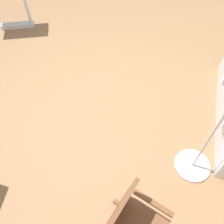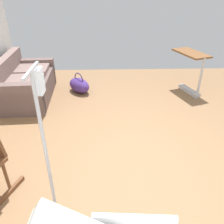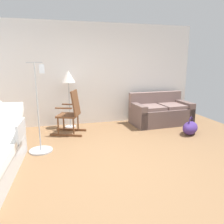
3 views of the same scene
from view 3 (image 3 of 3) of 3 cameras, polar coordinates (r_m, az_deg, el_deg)
name	(u,v)px [view 3 (image 3 of 3)]	position (r m, az deg, el deg)	size (l,w,h in m)	color
ground_plane	(118,161)	(3.92, 1.47, -12.63)	(7.03, 7.03, 0.00)	olive
back_wall	(91,75)	(6.06, -5.41, 9.70)	(5.82, 0.10, 2.70)	white
couch	(160,113)	(6.22, 12.52, -0.20)	(1.64, 0.94, 0.85)	#68534F
rocking_chair	(71,113)	(5.26, -10.66, -0.30)	(0.88, 0.72, 1.05)	brown
floor_lamp	(68,81)	(5.67, -11.29, 8.06)	(0.34, 0.34, 1.48)	#B2B5BA
duffel_bag	(190,128)	(5.55, 19.72, -3.89)	(0.63, 0.61, 0.43)	#472D7A
iv_pole	(41,139)	(4.43, -18.13, -6.70)	(0.44, 0.44, 1.69)	#B2B5BA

